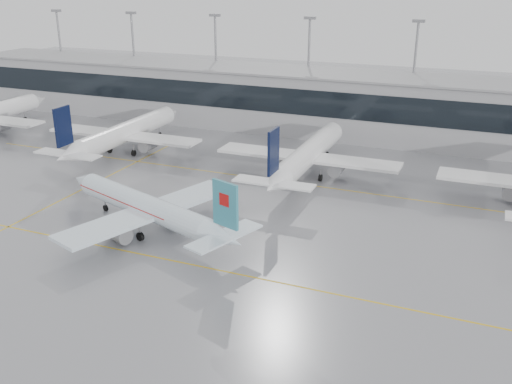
% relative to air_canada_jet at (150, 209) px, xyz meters
% --- Properties ---
extents(ground, '(320.00, 320.00, 0.00)m').
position_rel_air_canada_jet_xyz_m(ground, '(12.03, -5.95, -3.12)').
color(ground, gray).
rests_on(ground, ground).
extents(taxi_line_main, '(120.00, 0.25, 0.01)m').
position_rel_air_canada_jet_xyz_m(taxi_line_main, '(12.03, -5.95, -3.11)').
color(taxi_line_main, gold).
rests_on(taxi_line_main, ground).
extents(taxi_line_north, '(120.00, 0.25, 0.01)m').
position_rel_air_canada_jet_xyz_m(taxi_line_north, '(12.03, 24.05, -3.11)').
color(taxi_line_north, gold).
rests_on(taxi_line_north, ground).
extents(taxi_line_cross, '(0.25, 60.00, 0.01)m').
position_rel_air_canada_jet_xyz_m(taxi_line_cross, '(-17.97, 9.05, -3.11)').
color(taxi_line_cross, gold).
rests_on(taxi_line_cross, ground).
extents(terminal, '(180.00, 15.00, 12.00)m').
position_rel_air_canada_jet_xyz_m(terminal, '(12.03, 56.05, 2.88)').
color(terminal, '#9A9A9D').
rests_on(terminal, ground).
extents(terminal_glass, '(180.00, 0.20, 5.00)m').
position_rel_air_canada_jet_xyz_m(terminal_glass, '(12.03, 48.50, 4.38)').
color(terminal_glass, black).
rests_on(terminal_glass, ground).
extents(terminal_roof, '(182.00, 16.00, 0.40)m').
position_rel_air_canada_jet_xyz_m(terminal_roof, '(12.03, 56.05, 9.08)').
color(terminal_roof, gray).
rests_on(terminal_roof, ground).
extents(light_masts, '(156.40, 1.00, 22.60)m').
position_rel_air_canada_jet_xyz_m(light_masts, '(12.03, 62.05, 10.23)').
color(light_masts, gray).
rests_on(light_masts, ground).
extents(air_canada_jet, '(32.10, 25.53, 10.00)m').
position_rel_air_canada_jet_xyz_m(air_canada_jet, '(0.00, 0.00, 0.00)').
color(air_canada_jet, white).
rests_on(air_canada_jet, ground).
extents(parked_jet_b, '(29.64, 36.96, 11.72)m').
position_rel_air_canada_jet_xyz_m(parked_jet_b, '(-22.97, 27.74, 0.59)').
color(parked_jet_b, white).
rests_on(parked_jet_b, ground).
extents(parked_jet_c, '(29.64, 36.96, 11.72)m').
position_rel_air_canada_jet_xyz_m(parked_jet_c, '(12.03, 27.74, 0.59)').
color(parked_jet_c, white).
rests_on(parked_jet_c, ground).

